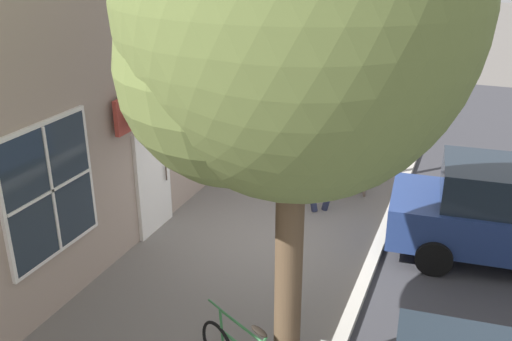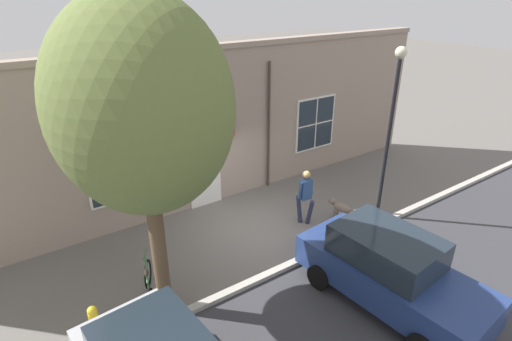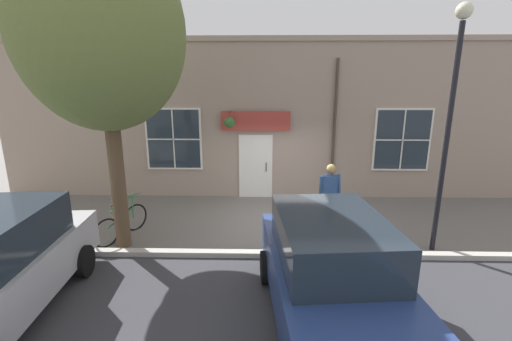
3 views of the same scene
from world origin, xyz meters
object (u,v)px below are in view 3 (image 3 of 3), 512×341
(pedestrian_walking, at_px, (330,191))
(street_tree_by_curb, at_px, (104,41))
(leaning_bicycle, at_px, (122,223))
(parked_car_mid_block, at_px, (332,275))
(dog_on_leash, at_px, (375,222))
(street_lamp, at_px, (452,99))
(fire_hydrant, at_px, (60,228))

(pedestrian_walking, bearing_deg, street_tree_by_curb, -80.55)
(leaning_bicycle, height_order, parked_car_mid_block, parked_car_mid_block)
(pedestrian_walking, distance_m, leaning_bicycle, 5.21)
(street_tree_by_curb, bearing_deg, dog_on_leash, 93.50)
(dog_on_leash, distance_m, leaning_bicycle, 6.19)
(street_tree_by_curb, xyz_separation_m, parked_car_mid_block, (2.79, 4.34, -3.67))
(pedestrian_walking, height_order, leaning_bicycle, pedestrian_walking)
(parked_car_mid_block, relative_size, street_lamp, 0.85)
(leaning_bicycle, relative_size, street_lamp, 0.31)
(dog_on_leash, xyz_separation_m, parked_car_mid_block, (3.16, -1.69, 0.44))
(pedestrian_walking, xyz_separation_m, dog_on_leash, (0.46, 1.05, -0.64))
(dog_on_leash, bearing_deg, street_tree_by_curb, -86.50)
(pedestrian_walking, distance_m, fire_hydrant, 6.55)
(pedestrian_walking, relative_size, leaning_bicycle, 1.09)
(pedestrian_walking, xyz_separation_m, leaning_bicycle, (0.52, -5.14, -0.70))
(leaning_bicycle, bearing_deg, fire_hydrant, -73.41)
(dog_on_leash, xyz_separation_m, street_tree_by_curb, (0.37, -6.03, 4.11))
(dog_on_leash, relative_size, leaning_bicycle, 0.61)
(parked_car_mid_block, bearing_deg, pedestrian_walking, 170.04)
(fire_hydrant, bearing_deg, dog_on_leash, 93.44)
(fire_hydrant, bearing_deg, parked_car_mid_block, 64.98)
(dog_on_leash, relative_size, parked_car_mid_block, 0.22)
(pedestrian_walking, distance_m, street_tree_by_curb, 6.13)
(street_tree_by_curb, relative_size, street_lamp, 1.29)
(pedestrian_walking, xyz_separation_m, street_tree_by_curb, (0.83, -4.98, 3.47))
(dog_on_leash, xyz_separation_m, street_lamp, (0.55, 1.15, 2.94))
(pedestrian_walking, distance_m, dog_on_leash, 1.31)
(street_lamp, bearing_deg, street_tree_by_curb, -91.41)
(pedestrian_walking, relative_size, parked_car_mid_block, 0.40)
(street_lamp, distance_m, fire_hydrant, 9.14)
(pedestrian_walking, height_order, street_tree_by_curb, street_tree_by_curb)
(leaning_bicycle, height_order, street_lamp, street_lamp)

